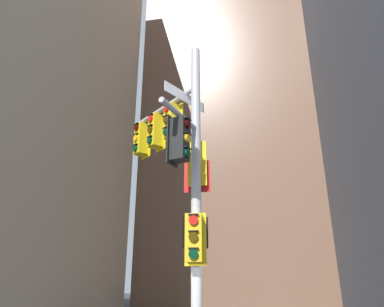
{
  "coord_description": "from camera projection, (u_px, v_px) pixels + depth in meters",
  "views": [
    {
      "loc": [
        1.43,
        -7.88,
        2.15
      ],
      "look_at": [
        -0.2,
        0.55,
        5.29
      ],
      "focal_mm": 32.75,
      "sensor_mm": 36.0,
      "label": 1
    }
  ],
  "objects": [
    {
      "name": "building_mid_block",
      "position": [
        239.0,
        64.0,
        40.06
      ],
      "size": [
        16.84,
        16.84,
        51.2
      ],
      "primitive_type": "cube",
      "color": "brown",
      "rests_on": "ground"
    },
    {
      "name": "signal_pole_assembly",
      "position": [
        179.0,
        167.0,
        8.81
      ],
      "size": [
        2.62,
        3.72,
        8.1
      ],
      "color": "#B2B2B5",
      "rests_on": "ground"
    }
  ]
}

